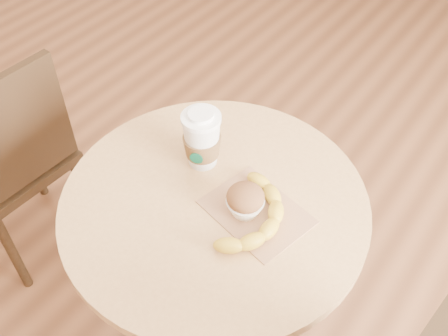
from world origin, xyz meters
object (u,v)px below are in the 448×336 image
at_px(coffee_cup, 202,141).
at_px(banana, 253,217).
at_px(muffin, 245,201).
at_px(chair_left, 12,160).
at_px(cafe_table, 215,246).

bearing_deg(coffee_cup, banana, -42.84).
distance_m(coffee_cup, muffin, 0.20).
height_order(muffin, banana, muffin).
bearing_deg(muffin, chair_left, -173.53).
bearing_deg(chair_left, coffee_cup, 106.83).
height_order(cafe_table, chair_left, chair_left).
height_order(cafe_table, banana, banana).
height_order(chair_left, coffee_cup, coffee_cup).
xyz_separation_m(cafe_table, coffee_cup, (-0.10, 0.09, 0.27)).
relative_size(muffin, banana, 0.34).
relative_size(cafe_table, coffee_cup, 4.58).
relative_size(coffee_cup, banana, 0.62).
bearing_deg(chair_left, banana, 98.13).
bearing_deg(coffee_cup, chair_left, 173.21).
bearing_deg(banana, chair_left, 175.73).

